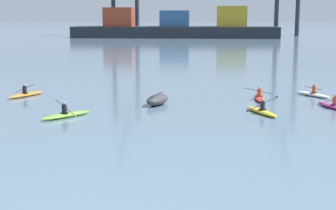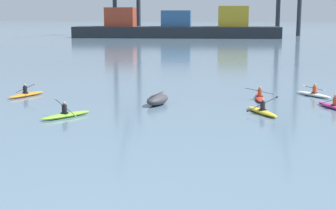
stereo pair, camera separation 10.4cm
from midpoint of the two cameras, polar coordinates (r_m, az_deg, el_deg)
The scene contains 8 objects.
container_barge at distance 131.64m, azimuth 0.81°, elevation 8.79°, with size 52.83×9.71×8.03m.
capsized_dinghy at distance 33.53m, azimuth -1.30°, elevation 0.62°, with size 1.81×2.81×0.76m.
kayak_yellow at distance 31.05m, azimuth 10.47°, elevation -0.66°, with size 2.01×3.35×1.06m.
kayak_red at distance 36.19m, azimuth 10.20°, elevation 0.88°, with size 2.25×3.42×0.95m.
kayak_magenta at distance 33.88m, azimuth 18.17°, elevation -0.10°, with size 2.11×3.38×0.95m.
kayak_white at distance 38.55m, azimuth 16.02°, elevation 1.21°, with size 2.36×3.17×0.95m.
kayak_lime at distance 30.04m, azimuth -11.59°, elevation -1.06°, with size 2.59×3.03×1.07m.
kayak_orange at distance 38.41m, azimuth -15.88°, elevation 1.19°, with size 2.05×3.31×1.08m.
Camera 1 is at (3.41, -11.01, 5.94)m, focal length 53.86 mm.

